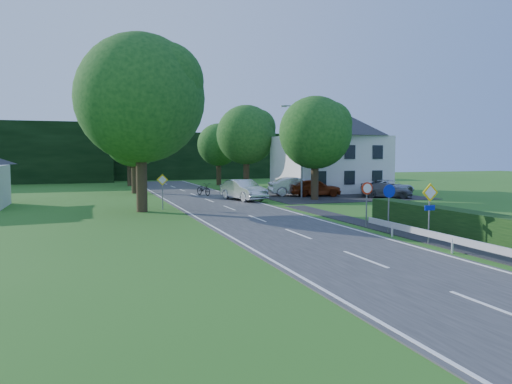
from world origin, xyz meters
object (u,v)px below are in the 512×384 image
object	(u,v)px
parked_car_silver_b	(389,187)
streetlight	(300,146)
moving_car	(243,190)
parked_car_silver_a	(297,186)
motorcycle	(204,189)
parked_car_red	(315,188)
parasol	(298,184)
parked_car_grey	(387,190)

from	to	relation	value
parked_car_silver_b	streetlight	bearing A→B (deg)	79.87
parked_car_silver_b	moving_car	bearing A→B (deg)	82.85
parked_car_silver_a	parked_car_silver_b	size ratio (longest dim) A/B	0.99
moving_car	motorcycle	world-z (taller)	moving_car
parked_car_red	parasol	size ratio (longest dim) A/B	2.31
parked_car_red	parked_car_silver_a	size ratio (longest dim) A/B	0.90
parked_car_silver_a	parked_car_silver_b	xyz separation A→B (m)	(8.26, -2.20, -0.12)
streetlight	parasol	size ratio (longest dim) A/B	4.07
parked_car_red	parked_car_silver_b	distance (m)	7.01
parked_car_silver_b	motorcycle	bearing A→B (deg)	62.95
streetlight	parasol	bearing A→B (deg)	68.70
parked_car_silver_a	motorcycle	bearing A→B (deg)	78.13
motorcycle	streetlight	bearing A→B (deg)	-53.66
motorcycle	parasol	world-z (taller)	parasol
parked_car_red	parked_car_grey	size ratio (longest dim) A/B	1.05
motorcycle	parked_car_silver_a	size ratio (longest dim) A/B	0.42
streetlight	parked_car_red	bearing A→B (deg)	25.61
moving_car	parked_car_silver_b	world-z (taller)	moving_car
motorcycle	parked_car_silver_a	distance (m)	8.50
motorcycle	parked_car_silver_a	bearing A→B (deg)	-39.70
moving_car	parked_car_silver_a	xyz separation A→B (m)	(5.94, 2.76, -0.01)
streetlight	parked_car_silver_b	xyz separation A→B (m)	(8.84, -0.11, -3.71)
parked_car_silver_a	parked_car_grey	size ratio (longest dim) A/B	1.17
parked_car_grey	parked_car_silver_b	bearing A→B (deg)	-1.51
streetlight	parked_car_silver_a	bearing A→B (deg)	74.58
streetlight	parked_car_grey	xyz separation A→B (m)	(7.10, -2.44, -3.79)
motorcycle	parked_car_silver_b	distance (m)	17.02
moving_car	motorcycle	xyz separation A→B (m)	(-2.02, 5.72, -0.28)
moving_car	parasol	distance (m)	9.25
moving_car	parked_car_red	xyz separation A→B (m)	(7.26, 1.58, -0.07)
motorcycle	parked_car_red	distance (m)	10.17
parked_car_silver_a	parasol	size ratio (longest dim) A/B	2.58
motorcycle	parked_car_red	xyz separation A→B (m)	(9.28, -4.14, 0.21)
parked_car_red	motorcycle	bearing A→B (deg)	79.68
parasol	parked_car_red	bearing A→B (deg)	-90.72
parked_car_silver_a	streetlight	bearing A→B (deg)	173.10
parasol	parked_car_grey	bearing A→B (deg)	-55.31
parked_car_grey	streetlight	bearing A→B (deg)	106.26
parked_car_red	parked_car_silver_b	world-z (taller)	parked_car_red
moving_car	parasol	world-z (taller)	parasol
parked_car_silver_b	parked_car_red	bearing A→B (deg)	72.23
motorcycle	parked_car_silver_b	world-z (taller)	parked_car_silver_b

